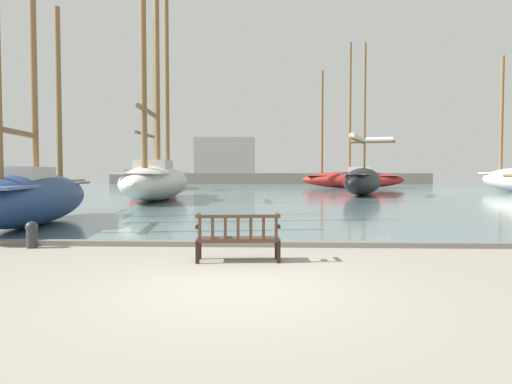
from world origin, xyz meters
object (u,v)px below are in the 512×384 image
at_px(park_bench, 238,237).
at_px(sailboat_far_starboard, 157,176).
at_px(sailboat_centre_channel, 352,176).
at_px(mooring_bollard, 32,233).
at_px(sailboat_nearest_port, 155,175).
at_px(sailboat_outer_starboard, 34,194).
at_px(sailboat_far_port, 363,180).

distance_m(park_bench, sailboat_far_starboard, 19.31).
distance_m(park_bench, sailboat_centre_channel, 40.40).
bearing_deg(sailboat_centre_channel, mooring_bollard, -109.89).
distance_m(sailboat_nearest_port, sailboat_far_starboard, 17.72).
xyz_separation_m(sailboat_nearest_port, sailboat_far_starboard, (4.61, -17.11, 0.03)).
distance_m(sailboat_nearest_port, sailboat_outer_starboard, 30.42).
relative_size(sailboat_outer_starboard, mooring_bollard, 15.65).
xyz_separation_m(sailboat_far_port, sailboat_far_starboard, (-13.48, -6.43, 0.31)).
height_order(sailboat_far_starboard, mooring_bollard, sailboat_far_starboard).
height_order(sailboat_nearest_port, sailboat_far_port, sailboat_nearest_port).
distance_m(sailboat_far_port, sailboat_centre_channel, 14.82).
xyz_separation_m(sailboat_far_starboard, sailboat_outer_starboard, (-0.54, -13.03, -0.46)).
xyz_separation_m(sailboat_far_port, sailboat_outer_starboard, (-14.01, -19.46, -0.14)).
relative_size(park_bench, sailboat_centre_channel, 0.11).
xyz_separation_m(sailboat_far_starboard, sailboat_centre_channel, (15.21, 21.15, -0.17)).
xyz_separation_m(sailboat_nearest_port, sailboat_centre_channel, (19.81, 4.05, -0.15)).
xyz_separation_m(sailboat_outer_starboard, mooring_bollard, (1.99, -3.82, -0.70)).
bearing_deg(sailboat_far_port, mooring_bollard, -117.31).
relative_size(sailboat_far_port, mooring_bollard, 18.08).
xyz_separation_m(sailboat_nearest_port, sailboat_outer_starboard, (4.07, -30.14, -0.43)).
relative_size(sailboat_far_port, sailboat_outer_starboard, 1.16).
bearing_deg(sailboat_far_starboard, park_bench, -71.06).
bearing_deg(sailboat_centre_channel, sailboat_outer_starboard, -114.73).
distance_m(sailboat_centre_channel, sailboat_outer_starboard, 37.64).
xyz_separation_m(park_bench, sailboat_far_port, (7.22, 24.67, 0.71)).
relative_size(sailboat_far_starboard, mooring_bollard, 27.34).
bearing_deg(sailboat_far_starboard, sailboat_far_port, 25.51).
height_order(sailboat_far_port, sailboat_outer_starboard, sailboat_far_port).
bearing_deg(mooring_bollard, sailboat_far_port, 62.69).
relative_size(sailboat_far_port, sailboat_far_starboard, 0.66).
height_order(sailboat_far_port, sailboat_centre_channel, sailboat_centre_channel).
bearing_deg(sailboat_outer_starboard, sailboat_nearest_port, 97.70).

